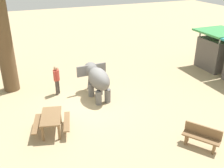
# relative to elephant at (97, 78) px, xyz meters

# --- Properties ---
(ground_plane) EXTENTS (60.00, 60.00, 0.00)m
(ground_plane) POSITION_rel_elephant_xyz_m (0.52, -0.67, -1.07)
(ground_plane) COLOR tan
(elephant) EXTENTS (2.43, 1.64, 1.68)m
(elephant) POSITION_rel_elephant_xyz_m (0.00, 0.00, 0.00)
(elephant) COLOR slate
(elephant) RESTS_ON ground_plane
(person_handler) EXTENTS (0.43, 0.34, 1.62)m
(person_handler) POSITION_rel_elephant_xyz_m (-1.13, -1.86, -0.13)
(person_handler) COLOR #3F3833
(person_handler) RESTS_ON ground_plane
(wooden_bench) EXTENTS (1.37, 1.13, 0.88)m
(wooden_bench) POSITION_rel_elephant_xyz_m (5.40, 2.31, -0.60)
(wooden_bench) COLOR brown
(wooden_bench) RESTS_ON ground_plane
(picnic_table_near) EXTENTS (1.82, 1.81, 0.78)m
(picnic_table_near) POSITION_rel_elephant_xyz_m (2.22, -2.80, -0.49)
(picnic_table_near) COLOR brown
(picnic_table_near) RESTS_ON ground_plane
(market_stall_green) EXTENTS (2.50, 2.50, 2.52)m
(market_stall_green) POSITION_rel_elephant_xyz_m (-0.95, 8.69, 0.06)
(market_stall_green) COLOR #59514C
(market_stall_green) RESTS_ON ground_plane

